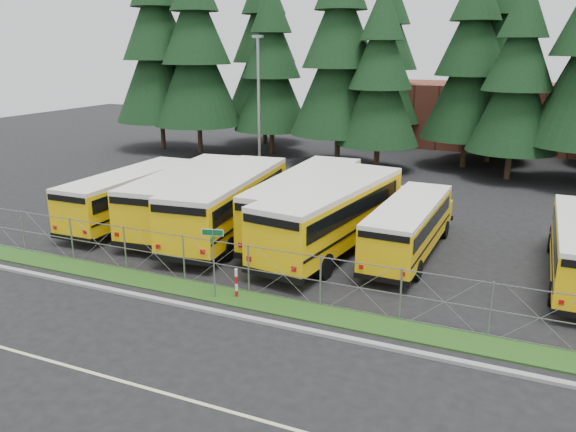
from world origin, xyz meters
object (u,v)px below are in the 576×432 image
object	(u,v)px
bus_3	(232,204)
street_sign	(213,249)
bus_2	(190,198)
bus_5	(336,216)
striped_bollard	(236,283)
light_standard	(259,106)
bus_4	(309,204)
bus_1	(135,196)
bus_6	(410,228)

from	to	relation	value
bus_3	street_sign	xyz separation A→B (m)	(3.20, -7.23, 0.42)
bus_2	street_sign	distance (m)	9.81
bus_5	street_sign	world-z (taller)	bus_5
striped_bollard	light_standard	bearing A→B (deg)	113.45
street_sign	bus_4	bearing A→B (deg)	87.03
bus_3	bus_4	world-z (taller)	same
bus_2	bus_4	bearing A→B (deg)	3.41
bus_1	bus_5	world-z (taller)	bus_5
bus_5	street_sign	xyz separation A→B (m)	(-2.45, -7.23, 0.41)
street_sign	bus_6	bearing A→B (deg)	52.87
bus_3	striped_bollard	bearing A→B (deg)	-66.11
bus_3	bus_6	distance (m)	9.11
bus_1	street_sign	bearing A→B (deg)	-37.79
bus_4	street_sign	size ratio (longest dim) A/B	4.38
bus_6	street_sign	world-z (taller)	street_sign
bus_1	bus_2	world-z (taller)	bus_2
bus_2	light_standard	bearing A→B (deg)	88.10
bus_1	bus_5	xyz separation A→B (m)	(11.68, 0.15, 0.20)
bus_6	light_standard	distance (m)	16.52
bus_3	street_sign	distance (m)	7.91
bus_4	bus_5	xyz separation A→B (m)	(1.99, -1.52, 0.01)
bus_3	bus_6	world-z (taller)	bus_3
bus_1	striped_bollard	xyz separation A→B (m)	(9.98, -6.71, -0.82)
bus_4	bus_5	bearing A→B (deg)	-38.45
bus_1	bus_4	xyz separation A→B (m)	(9.69, 1.68, 0.19)
bus_3	bus_6	size ratio (longest dim) A/B	1.24
bus_2	bus_3	distance (m)	2.89
street_sign	light_standard	distance (m)	19.14
bus_3	bus_5	world-z (taller)	bus_5
bus_1	bus_4	bearing A→B (deg)	9.51
bus_1	bus_2	size ratio (longest dim) A/B	0.92
bus_3	bus_2	bearing A→B (deg)	164.48
bus_2	striped_bollard	distance (m)	10.05
bus_6	bus_2	bearing A→B (deg)	-177.66
bus_6	bus_3	bearing A→B (deg)	-174.55
striped_bollard	light_standard	distance (m)	19.40
bus_1	bus_4	world-z (taller)	bus_4
bus_4	striped_bollard	distance (m)	8.46
bus_1	street_sign	distance (m)	11.65
striped_bollard	bus_5	bearing A→B (deg)	76.10
street_sign	striped_bollard	size ratio (longest dim) A/B	2.34
bus_6	light_standard	size ratio (longest dim) A/B	0.98
bus_2	bus_5	world-z (taller)	bus_5
bus_6	striped_bollard	world-z (taller)	bus_6
light_standard	bus_4	bearing A→B (deg)	-50.91
bus_2	light_standard	size ratio (longest dim) A/B	1.16
bus_4	bus_3	bearing A→B (deg)	-158.41
bus_1	bus_5	bearing A→B (deg)	0.44
striped_bollard	bus_2	bearing A→B (deg)	132.82
bus_2	bus_6	bearing A→B (deg)	-5.42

